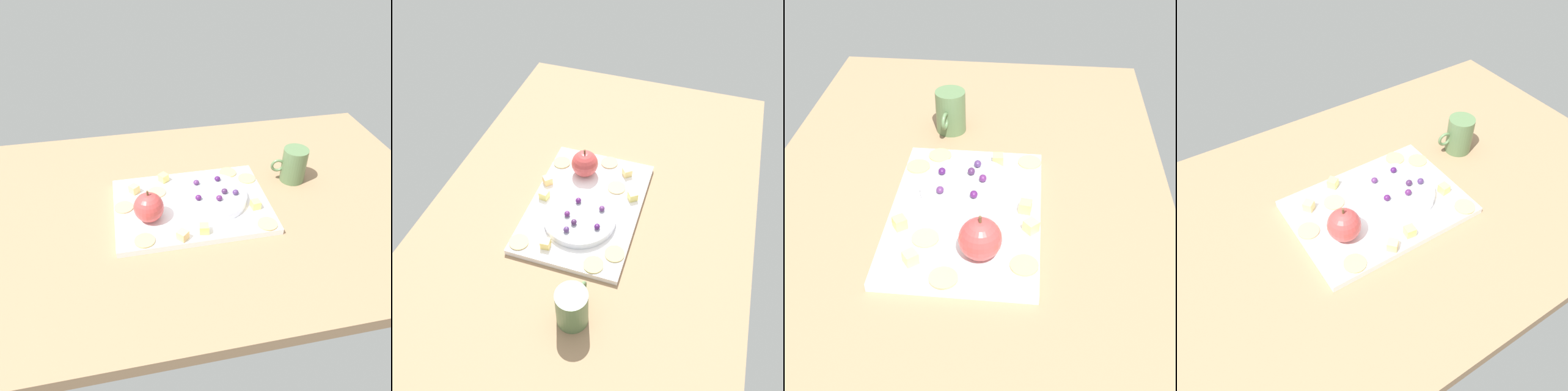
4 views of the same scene
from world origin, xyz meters
The scene contains 23 objects.
table centered at (0.00, 0.00, 1.69)cm, with size 134.06×83.51×3.38cm, color #937151.
platter centered at (-1.49, -1.57, 4.20)cm, with size 39.75×28.09×1.64cm, color white.
serving_dish centered at (3.92, -1.27, 6.07)cm, with size 18.28×18.28×2.10cm, color silver.
apple_whole centered at (-12.76, -5.45, 8.73)cm, with size 7.43×7.43×7.43cm, color #B83E3D.
apple_stem centered at (-12.76, -5.45, 13.05)cm, with size 0.50×0.50×1.20cm, color brown.
cheese_cube_0 centered at (-15.72, 5.98, 6.14)cm, with size 2.23×2.23×2.23cm, color #E8CA77.
cheese_cube_1 centered at (-7.34, 9.64, 6.14)cm, with size 2.23×2.23×2.23cm, color #E0D26B.
cheese_cube_2 centered at (14.15, -6.54, 6.14)cm, with size 2.23×2.23×2.23cm, color #F0D06B.
cheese_cube_3 centered at (-5.95, -13.91, 6.14)cm, with size 2.23×2.23×2.23cm, color #F4C679.
cheese_cube_4 centered at (-0.60, -12.76, 6.14)cm, with size 2.23×2.23×2.23cm, color #E2D26A.
cracker_0 centered at (-14.71, -13.02, 5.22)cm, with size 4.87×4.87×0.40cm, color tan.
cracker_1 centered at (-18.84, -0.39, 5.22)cm, with size 4.87×4.87×0.40cm, color tan.
cracker_2 centered at (11.32, 9.88, 5.22)cm, with size 4.87×4.87×0.40cm, color tan.
cracker_3 centered at (-9.86, 4.58, 5.22)cm, with size 4.87×4.87×0.40cm, color tan.
cracker_4 centered at (15.11, -13.16, 5.22)cm, with size 4.87×4.87×0.40cm, color tan.
cracker_5 centered at (15.78, 6.00, 5.22)cm, with size 4.87×4.87×0.40cm, color tan.
grape_0 centered at (-0.37, -2.98, 7.83)cm, with size 1.64×1.48×1.41cm, color #4D1A58.
grape_1 centered at (6.70, 4.07, 7.80)cm, with size 1.64×1.48×1.35cm, color #421854.
grape_2 centered at (0.75, 3.53, 7.79)cm, with size 1.64×1.48×1.34cm, color #552B60.
grape_3 centered at (5.12, -4.21, 7.84)cm, with size 1.64×1.48×1.44cm, color #54215A.
grape_4 centered at (9.84, -2.71, 7.83)cm, with size 1.64×1.48×1.42cm, color #482C5E.
grape_5 centered at (7.14, -1.73, 7.86)cm, with size 1.64×1.48×1.47cm, color #42234A.
cup centered at (29.09, 5.54, 8.37)cm, with size 10.08×6.89×9.99cm.
Camera 1 is at (-15.42, -76.33, 67.60)cm, focal length 34.82 mm.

